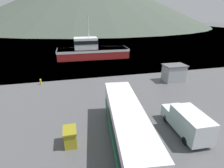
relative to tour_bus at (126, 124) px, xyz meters
The scene contains 7 objects.
water_surface 136.72m from the tour_bus, 89.68° to the left, with size 240.00×240.00×0.00m, color slate.
tour_bus is the anchor object (origin of this frame).
delivery_van 5.70m from the tour_bus, ahead, with size 2.29×5.56×2.31m.
fishing_boat 31.50m from the tour_bus, 87.62° to the left, with size 17.20×5.74×9.86m.
storage_bin 4.71m from the tour_bus, 168.75° to the left, with size 1.07×1.53×1.49m.
dock_kiosk 17.13m from the tour_bus, 45.61° to the left, with size 3.49×2.43×2.68m.
mooring_bollard 17.94m from the tour_bus, 118.94° to the left, with size 0.28×0.28×0.89m.
Camera 1 is at (-4.69, -3.66, 10.06)m, focal length 28.00 mm.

